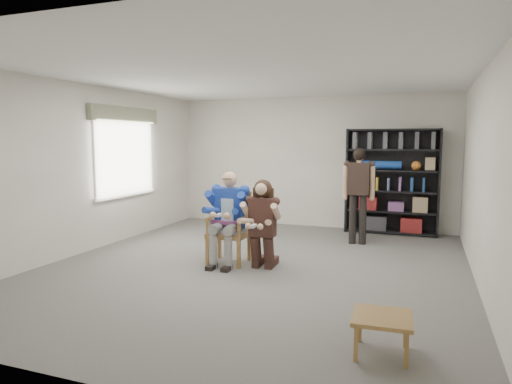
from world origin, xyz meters
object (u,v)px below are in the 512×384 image
at_px(armchair, 229,228).
at_px(standing_man, 358,197).
at_px(kneeling_woman, 262,225).
at_px(side_table, 382,335).
at_px(seated_man, 229,218).
at_px(bookshelf, 392,182).

height_order(armchair, standing_man, standing_man).
distance_m(kneeling_woman, side_table, 2.90).
relative_size(seated_man, kneeling_woman, 1.09).
xyz_separation_m(kneeling_woman, bookshelf, (1.57, 3.32, 0.40)).
height_order(bookshelf, side_table, bookshelf).
xyz_separation_m(armchair, kneeling_woman, (0.58, -0.12, 0.10)).
xyz_separation_m(kneeling_woman, standing_man, (1.08, 2.14, 0.22)).
bearing_deg(armchair, seated_man, 87.41).
bearing_deg(side_table, seated_man, 137.35).
xyz_separation_m(armchair, bookshelf, (2.15, 3.20, 0.51)).
bearing_deg(standing_man, kneeling_woman, -120.49).
distance_m(seated_man, bookshelf, 3.87).
distance_m(bookshelf, side_table, 5.55).
distance_m(kneeling_woman, bookshelf, 3.70).
bearing_deg(side_table, standing_man, 100.71).
height_order(armchair, seated_man, seated_man).
relative_size(armchair, kneeling_woman, 0.84).
xyz_separation_m(seated_man, kneeling_woman, (0.58, -0.12, -0.06)).
xyz_separation_m(bookshelf, side_table, (0.32, -5.48, -0.87)).
bearing_deg(standing_man, side_table, -83.11).
distance_m(bookshelf, standing_man, 1.30).
height_order(kneeling_woman, side_table, kneeling_woman).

